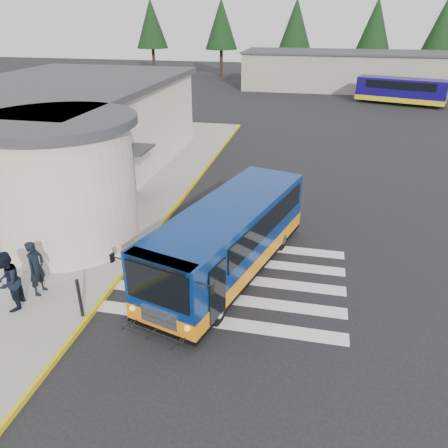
% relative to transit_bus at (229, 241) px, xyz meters
% --- Properties ---
extents(ground, '(140.00, 140.00, 0.00)m').
position_rel_transit_bus_xyz_m(ground, '(0.53, 0.38, -1.19)').
color(ground, black).
rests_on(ground, ground).
extents(sidewalk, '(10.00, 34.00, 0.15)m').
position_rel_transit_bus_xyz_m(sidewalk, '(-8.47, 4.38, -1.12)').
color(sidewalk, gray).
rests_on(sidewalk, ground).
extents(curb_strip, '(0.12, 34.00, 0.16)m').
position_rel_transit_bus_xyz_m(curb_strip, '(-3.52, 4.38, -1.11)').
color(curb_strip, gold).
rests_on(curb_strip, ground).
extents(station_building, '(12.70, 18.70, 4.80)m').
position_rel_transit_bus_xyz_m(station_building, '(-10.31, 7.29, 1.37)').
color(station_building, beige).
rests_on(station_building, ground).
extents(crosswalk, '(8.00, 5.35, 0.01)m').
position_rel_transit_bus_xyz_m(crosswalk, '(0.03, -0.42, -1.19)').
color(crosswalk, silver).
rests_on(crosswalk, ground).
extents(depot_building, '(26.40, 8.40, 4.20)m').
position_rel_transit_bus_xyz_m(depot_building, '(6.53, 42.38, 0.91)').
color(depot_building, gray).
rests_on(depot_building, ground).
extents(tree_line, '(58.40, 4.40, 10.00)m').
position_rel_transit_bus_xyz_m(tree_line, '(6.82, 50.38, 5.58)').
color(tree_line, black).
rests_on(tree_line, ground).
extents(transit_bus, '(4.88, 9.10, 2.50)m').
position_rel_transit_bus_xyz_m(transit_bus, '(0.00, 0.00, 0.00)').
color(transit_bus, navy).
rests_on(transit_bus, ground).
extents(pedestrian_a, '(0.45, 0.67, 1.82)m').
position_rel_transit_bus_xyz_m(pedestrian_a, '(-5.56, -2.74, -0.13)').
color(pedestrian_a, black).
rests_on(pedestrian_a, sidewalk).
extents(pedestrian_b, '(0.96, 1.09, 1.89)m').
position_rel_transit_bus_xyz_m(pedestrian_b, '(-5.89, -3.65, -0.10)').
color(pedestrian_b, black).
rests_on(pedestrian_b, sidewalk).
extents(bollard, '(0.10, 0.10, 1.26)m').
position_rel_transit_bus_xyz_m(bollard, '(-3.67, -3.56, -0.41)').
color(bollard, black).
rests_on(bollard, sidewalk).
extents(far_bus_a, '(8.62, 4.72, 2.14)m').
position_rel_transit_bus_xyz_m(far_bus_a, '(10.23, 33.85, 0.20)').
color(far_bus_a, '#100752').
rests_on(far_bus_a, ground).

